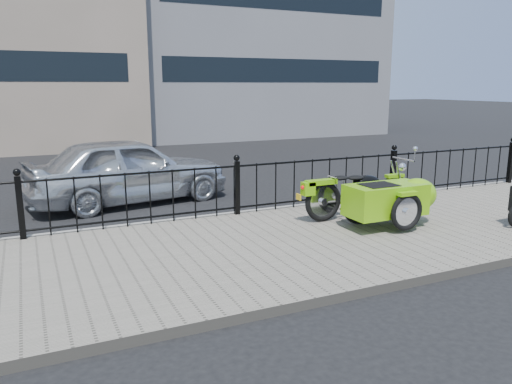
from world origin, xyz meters
name	(u,v)px	position (x,y,z in m)	size (l,w,h in m)	color
ground	(269,240)	(0.00, 0.00, 0.00)	(120.00, 120.00, 0.00)	black
sidewalk	(284,246)	(0.00, -0.50, 0.06)	(30.00, 3.80, 0.12)	slate
curb	(234,215)	(0.00, 1.44, 0.06)	(30.00, 0.10, 0.12)	gray
iron_fence	(237,189)	(0.00, 1.30, 0.59)	(14.11, 0.11, 1.08)	black
motorcycle_sidecar	(389,196)	(2.01, -0.38, 0.59)	(2.28, 1.48, 0.98)	black
spare_tire	(360,204)	(1.60, -0.16, 0.46)	(0.68, 0.68, 0.10)	black
sedan_car	(129,170)	(-1.47, 3.53, 0.69)	(1.63, 4.05, 1.38)	silver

